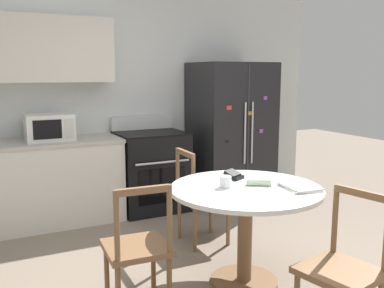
# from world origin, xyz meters

# --- Properties ---
(back_wall) EXTENTS (5.20, 0.44, 2.60)m
(back_wall) POSITION_xyz_m (-0.31, 2.59, 1.44)
(back_wall) COLOR silver
(back_wall) RESTS_ON ground_plane
(kitchen_counter) EXTENTS (1.99, 0.64, 0.90)m
(kitchen_counter) POSITION_xyz_m (-1.22, 2.29, 0.45)
(kitchen_counter) COLOR silver
(kitchen_counter) RESTS_ON ground_plane
(refrigerator) EXTENTS (0.91, 0.80, 1.72)m
(refrigerator) POSITION_xyz_m (1.20, 2.20, 0.86)
(refrigerator) COLOR black
(refrigerator) RESTS_ON ground_plane
(oven_range) EXTENTS (0.76, 0.68, 1.08)m
(oven_range) POSITION_xyz_m (0.16, 2.26, 0.47)
(oven_range) COLOR black
(oven_range) RESTS_ON ground_plane
(microwave) EXTENTS (0.48, 0.36, 0.27)m
(microwave) POSITION_xyz_m (-0.95, 2.29, 1.04)
(microwave) COLOR white
(microwave) RESTS_ON kitchen_counter
(dining_table) EXTENTS (1.14, 1.14, 0.76)m
(dining_table) POSITION_xyz_m (0.15, 0.26, 0.60)
(dining_table) COLOR white
(dining_table) RESTS_ON ground_plane
(dining_chair_near) EXTENTS (0.50, 0.50, 0.90)m
(dining_chair_near) POSITION_xyz_m (0.29, -0.58, 0.43)
(dining_chair_near) COLOR brown
(dining_chair_near) RESTS_ON ground_plane
(dining_chair_far) EXTENTS (0.43, 0.43, 0.90)m
(dining_chair_far) POSITION_xyz_m (0.21, 1.10, 0.43)
(dining_chair_far) COLOR brown
(dining_chair_far) RESTS_ON ground_plane
(dining_chair_left) EXTENTS (0.44, 0.44, 0.90)m
(dining_chair_left) POSITION_xyz_m (-0.71, 0.26, 0.43)
(dining_chair_left) COLOR brown
(dining_chair_left) RESTS_ON ground_plane
(candle_glass) EXTENTS (0.09, 0.09, 0.09)m
(candle_glass) POSITION_xyz_m (0.01, 0.32, 0.80)
(candle_glass) COLOR silver
(candle_glass) RESTS_ON dining_table
(folded_napkin) EXTENTS (0.18, 0.15, 0.05)m
(folded_napkin) POSITION_xyz_m (0.26, 0.24, 0.78)
(folded_napkin) COLOR beige
(folded_napkin) RESTS_ON dining_table
(wallet) EXTENTS (0.16, 0.17, 0.07)m
(wallet) POSITION_xyz_m (0.20, 0.51, 0.79)
(wallet) COLOR black
(wallet) RESTS_ON dining_table
(mail_stack) EXTENTS (0.29, 0.35, 0.02)m
(mail_stack) POSITION_xyz_m (0.48, 0.05, 0.77)
(mail_stack) COLOR white
(mail_stack) RESTS_ON dining_table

